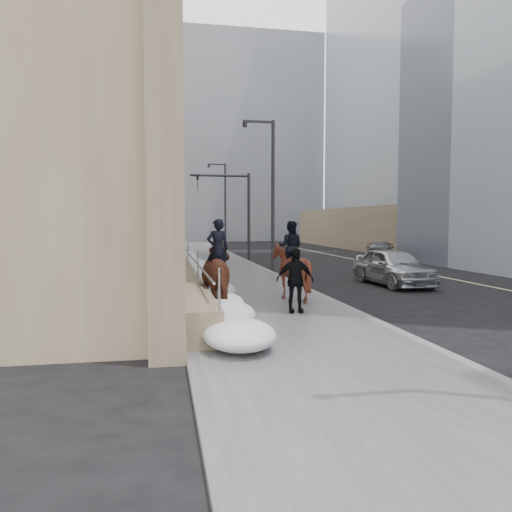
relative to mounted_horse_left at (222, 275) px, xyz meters
The scene contains 16 objects.
ground 2.71m from the mounted_horse_left, 58.68° to the right, with size 140.00×140.00×0.00m, color black.
sidewalk 8.11m from the mounted_horse_left, 80.95° to the left, with size 5.00×80.00×0.12m, color #48484A.
curb 8.90m from the mounted_horse_left, 63.91° to the left, with size 0.24×80.00×0.12m, color slate.
lane_line 14.23m from the mounted_horse_left, 33.98° to the left, with size 0.15×70.00×0.01m, color #BFB78C.
limestone_building 19.88m from the mounted_horse_left, 102.59° to the left, with size 6.10×44.00×18.00m.
bg_building_mid 59.56m from the mounted_horse_left, 84.81° to the left, with size 30.00×12.00×28.00m, color slate.
bg_building_far 70.64m from the mounted_horse_left, 93.88° to the left, with size 24.00×12.00×20.00m, color gray.
streetlight_mid 13.03m from the mounted_horse_left, 71.45° to the left, with size 1.71×0.24×8.00m.
streetlight_far 32.35m from the mounted_horse_left, 82.86° to the left, with size 1.71×0.24×8.00m.
traffic_signal 20.40m from the mounted_horse_left, 80.50° to the left, with size 4.10×0.22×6.00m.
snow_bank 6.08m from the mounted_horse_left, 91.51° to the left, with size 1.70×18.10×0.76m.
mounted_horse_left is the anchor object (origin of this frame).
mounted_horse_right 3.26m from the mounted_horse_left, 38.61° to the left, with size 2.05×2.16×2.61m.
pedestrian 2.09m from the mounted_horse_left, ahead, with size 1.08×0.45×1.85m, color black.
car_silver 9.73m from the mounted_horse_left, 35.06° to the left, with size 1.90×4.72×1.61m, color #B4B8BD.
car_grey 21.90m from the mounted_horse_left, 53.83° to the left, with size 1.89×4.65×1.35m, color #5C5E64.
Camera 1 is at (-2.93, -11.91, 2.73)m, focal length 35.00 mm.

